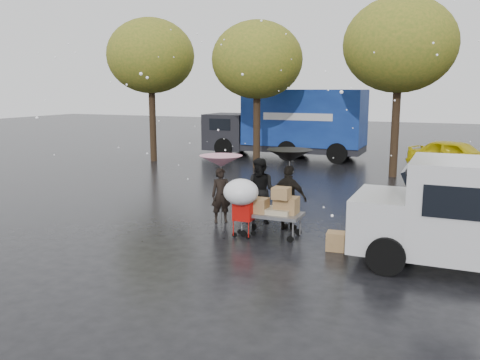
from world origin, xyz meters
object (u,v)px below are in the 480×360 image
at_px(person_black, 289,198).
at_px(yellow_taxi, 456,156).
at_px(blue_truck, 289,124).
at_px(shopping_cart, 241,195).
at_px(person_pink, 221,195).
at_px(vendor_cart, 274,207).

bearing_deg(person_black, yellow_taxi, -99.12).
distance_m(blue_truck, yellow_taxi, 8.30).
xyz_separation_m(person_black, blue_truck, (-4.27, 13.07, 0.93)).
bearing_deg(shopping_cart, person_pink, 133.10).
bearing_deg(blue_truck, vendor_cart, -73.29).
bearing_deg(person_pink, vendor_cart, -57.04).
xyz_separation_m(person_black, shopping_cart, (-0.81, -1.17, 0.23)).
xyz_separation_m(person_pink, vendor_cart, (1.77, -0.71, -0.01)).
height_order(person_pink, vendor_cart, person_pink).
xyz_separation_m(person_pink, person_black, (1.91, 0.00, 0.09)).
bearing_deg(person_black, shopping_cart, 64.63).
bearing_deg(shopping_cart, yellow_taxi, 70.03).
bearing_deg(vendor_cart, yellow_taxi, 72.14).
bearing_deg(yellow_taxi, vendor_cart, -175.83).
height_order(blue_truck, yellow_taxi, blue_truck).
height_order(person_black, shopping_cart, person_black).
distance_m(person_pink, blue_truck, 13.32).
xyz_separation_m(person_black, yellow_taxi, (3.82, 11.55, -0.14)).
bearing_deg(shopping_cart, person_black, 55.46).
bearing_deg(person_black, blue_truck, -62.73).
relative_size(vendor_cart, blue_truck, 0.18).
bearing_deg(blue_truck, person_pink, -79.75).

